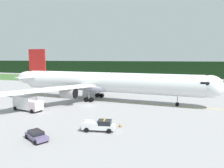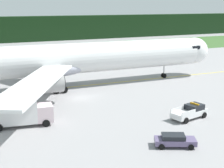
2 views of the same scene
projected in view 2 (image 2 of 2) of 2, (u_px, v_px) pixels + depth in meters
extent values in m
plane|color=gray|center=(80.00, 98.00, 53.94)|extent=(320.00, 320.00, 0.00)
cube|color=#3C622E|center=(16.00, 53.00, 104.06)|extent=(320.00, 33.86, 0.04)
cube|color=black|center=(0.00, 30.00, 130.42)|extent=(288.00, 6.65, 9.81)
cube|color=yellow|center=(73.00, 87.00, 61.21)|extent=(80.14, 2.13, 0.01)
cylinder|color=silver|center=(73.00, 58.00, 60.04)|extent=(50.20, 6.49, 5.35)
ellipsoid|color=silver|center=(194.00, 50.00, 70.39)|extent=(6.00, 5.48, 5.35)
ellipsoid|color=#B0B2C4|center=(59.00, 68.00, 59.38)|extent=(10.17, 5.84, 2.94)
cube|color=black|center=(189.00, 46.00, 69.67)|extent=(1.92, 5.12, 0.70)
cube|color=silver|center=(9.00, 55.00, 68.51)|extent=(15.36, 24.16, 0.35)
cylinder|color=#A2A2A2|center=(28.00, 64.00, 65.87)|extent=(3.76, 2.87, 2.78)
cylinder|color=black|center=(38.00, 64.00, 66.62)|extent=(0.18, 2.56, 2.56)
cube|color=silver|center=(37.00, 83.00, 44.56)|extent=(16.25, 23.80, 0.35)
cylinder|color=#A2A2A2|center=(50.00, 83.00, 50.15)|extent=(3.76, 2.87, 2.78)
cylinder|color=black|center=(63.00, 82.00, 50.91)|extent=(0.18, 2.56, 2.56)
cylinder|color=gray|center=(164.00, 69.00, 68.37)|extent=(0.20, 0.20, 2.46)
cylinder|color=black|center=(163.00, 75.00, 68.88)|extent=(0.90, 0.24, 0.90)
cylinder|color=black|center=(164.00, 76.00, 68.42)|extent=(0.90, 0.24, 0.90)
cylinder|color=gray|center=(49.00, 75.00, 62.49)|extent=(0.28, 0.28, 2.46)
cylinder|color=black|center=(54.00, 81.00, 62.74)|extent=(1.21, 0.33, 1.20)
cylinder|color=black|center=(53.00, 81.00, 63.36)|extent=(1.21, 0.33, 1.20)
cylinder|color=black|center=(46.00, 82.00, 62.18)|extent=(1.21, 0.33, 1.20)
cylinder|color=black|center=(45.00, 81.00, 62.81)|extent=(1.21, 0.33, 1.20)
cylinder|color=gray|center=(59.00, 83.00, 56.31)|extent=(0.28, 0.28, 2.46)
cylinder|color=black|center=(63.00, 89.00, 57.18)|extent=(1.21, 0.33, 1.20)
cylinder|color=black|center=(64.00, 90.00, 56.56)|extent=(1.21, 0.33, 1.20)
cylinder|color=black|center=(55.00, 90.00, 56.62)|extent=(1.21, 0.33, 1.20)
cylinder|color=black|center=(56.00, 91.00, 56.00)|extent=(1.21, 0.33, 1.20)
cube|color=silver|center=(189.00, 113.00, 43.98)|extent=(5.57, 3.01, 0.70)
cube|color=black|center=(194.00, 107.00, 44.39)|extent=(2.44, 2.19, 0.70)
cube|color=silver|center=(178.00, 109.00, 43.81)|extent=(2.50, 0.63, 0.45)
cube|color=silver|center=(189.00, 113.00, 42.39)|extent=(2.50, 0.63, 0.45)
cube|color=orange|center=(195.00, 104.00, 44.29)|extent=(0.48, 1.37, 0.16)
cylinder|color=black|center=(192.00, 111.00, 45.89)|extent=(0.79, 0.40, 0.76)
cylinder|color=black|center=(204.00, 115.00, 44.36)|extent=(0.79, 0.40, 0.76)
cylinder|color=black|center=(174.00, 117.00, 43.77)|extent=(0.79, 0.40, 0.76)
cylinder|color=black|center=(186.00, 121.00, 42.24)|extent=(0.79, 0.40, 0.76)
cube|color=silver|center=(45.00, 112.00, 41.97)|extent=(2.25, 2.67, 2.00)
cube|color=silver|center=(14.00, 112.00, 40.89)|extent=(5.58, 3.19, 2.80)
cylinder|color=#99999E|center=(24.00, 123.00, 41.53)|extent=(0.78, 0.22, 1.04)
cylinder|color=#99999E|center=(6.00, 125.00, 40.95)|extent=(0.78, 0.22, 1.04)
cylinder|color=black|center=(44.00, 117.00, 43.32)|extent=(0.93, 0.40, 0.90)
cylinder|color=black|center=(46.00, 123.00, 41.08)|extent=(0.93, 0.40, 0.90)
cube|color=slate|center=(175.00, 141.00, 35.44)|extent=(4.60, 3.52, 0.55)
cube|color=black|center=(173.00, 137.00, 35.33)|extent=(2.83, 2.47, 0.45)
cylinder|color=black|center=(188.00, 140.00, 36.34)|extent=(0.62, 0.43, 0.60)
cylinder|color=black|center=(191.00, 147.00, 34.58)|extent=(0.62, 0.43, 0.60)
cylinder|color=black|center=(160.00, 140.00, 36.43)|extent=(0.62, 0.43, 0.60)
cylinder|color=black|center=(162.00, 147.00, 34.67)|extent=(0.62, 0.43, 0.60)
cube|color=black|center=(191.00, 109.00, 47.93)|extent=(0.51, 0.51, 0.03)
cone|color=orange|center=(191.00, 107.00, 47.85)|extent=(0.39, 0.39, 0.62)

